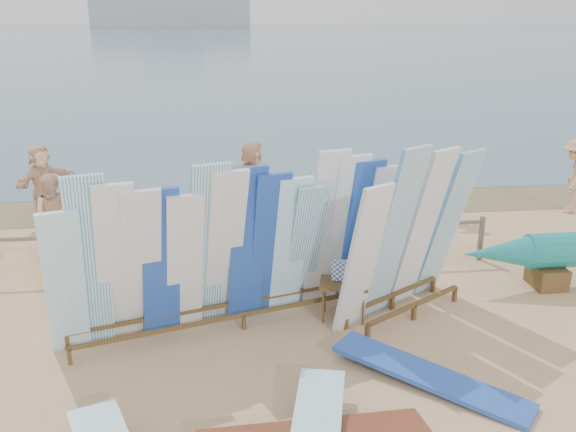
{
  "coord_description": "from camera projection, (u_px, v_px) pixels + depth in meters",
  "views": [
    {
      "loc": [
        0.94,
        -7.8,
        4.71
      ],
      "look_at": [
        2.14,
        2.9,
        1.09
      ],
      "focal_mm": 38.0,
      "sensor_mm": 36.0,
      "label": 1
    }
  ],
  "objects": [
    {
      "name": "ground",
      "position": [
        163.0,
        357.0,
        8.75
      ],
      "size": [
        160.0,
        160.0,
        0.0
      ],
      "primitive_type": "plane",
      "color": "tan",
      "rests_on": "ground"
    },
    {
      "name": "ocean",
      "position": [
        213.0,
        35.0,
        129.32
      ],
      "size": [
        320.0,
        240.0,
        0.02
      ],
      "primitive_type": "cube",
      "color": "#446479",
      "rests_on": "ground"
    },
    {
      "name": "wet_sand_strip",
      "position": [
        186.0,
        206.0,
        15.53
      ],
      "size": [
        40.0,
        2.6,
        0.01
      ],
      "primitive_type": "cube",
      "color": "olive",
      "rests_on": "ground"
    },
    {
      "name": "distant_ship",
      "position": [
        171.0,
        9.0,
        175.35
      ],
      "size": [
        45.0,
        8.0,
        14.0
      ],
      "color": "#999EA3",
      "rests_on": "ocean"
    },
    {
      "name": "fence",
      "position": [
        174.0,
        242.0,
        11.37
      ],
      "size": [
        12.08,
        0.08,
        0.9
      ],
      "color": "#695F4F",
      "rests_on": "ground"
    },
    {
      "name": "main_surfboard_rack",
      "position": [
        237.0,
        251.0,
        9.32
      ],
      "size": [
        5.5,
        2.21,
        2.74
      ],
      "rotation": [
        0.0,
        0.0,
        0.29
      ],
      "color": "brown",
      "rests_on": "ground"
    },
    {
      "name": "side_surfboard_rack",
      "position": [
        408.0,
        239.0,
        9.58
      ],
      "size": [
        2.56,
        1.99,
        2.91
      ],
      "rotation": [
        0.0,
        0.0,
        0.56
      ],
      "color": "brown",
      "rests_on": "ground"
    },
    {
      "name": "vendor_table",
      "position": [
        344.0,
        299.0,
        9.76
      ],
      "size": [
        0.87,
        0.7,
        1.02
      ],
      "rotation": [
        0.0,
        0.0,
        -0.23
      ],
      "color": "brown",
      "rests_on": "ground"
    },
    {
      "name": "flat_board_d",
      "position": [
        429.0,
        384.0,
        8.12
      ],
      "size": [
        2.39,
        2.21,
        0.24
      ],
      "primitive_type": "cube",
      "rotation": [
        0.06,
        0.0,
        0.85
      ],
      "color": "#244EB5",
      "rests_on": "ground"
    },
    {
      "name": "beach_chair_left",
      "position": [
        256.0,
        238.0,
        12.59
      ],
      "size": [
        0.78,
        0.8,
        0.94
      ],
      "rotation": [
        0.0,
        0.0,
        -0.4
      ],
      "color": "red",
      "rests_on": "ground"
    },
    {
      "name": "beach_chair_right",
      "position": [
        228.0,
        238.0,
        12.67
      ],
      "size": [
        0.57,
        0.59,
        0.85
      ],
      "rotation": [
        0.0,
        0.0,
        0.06
      ],
      "color": "red",
      "rests_on": "ground"
    },
    {
      "name": "stroller",
      "position": [
        271.0,
        234.0,
        12.31
      ],
      "size": [
        0.72,
        0.92,
        1.13
      ],
      "rotation": [
        0.0,
        0.0,
        -0.2
      ],
      "color": "red",
      "rests_on": "ground"
    },
    {
      "name": "beachgoer_5",
      "position": [
        253.0,
        180.0,
        14.33
      ],
      "size": [
        1.35,
        1.81,
        1.89
      ],
      "primitive_type": "imported",
      "rotation": [
        0.0,
        0.0,
        2.08
      ],
      "color": "beige",
      "rests_on": "ground"
    },
    {
      "name": "beachgoer_2",
      "position": [
        56.0,
        217.0,
        12.02
      ],
      "size": [
        0.88,
        0.49,
        1.73
      ],
      "primitive_type": "imported",
      "rotation": [
        0.0,
        0.0,
        0.11
      ],
      "color": "beige",
      "rests_on": "ground"
    },
    {
      "name": "beachgoer_11",
      "position": [
        42.0,
        181.0,
        14.46
      ],
      "size": [
        1.39,
        1.64,
        1.77
      ],
      "primitive_type": "imported",
      "rotation": [
        0.0,
        0.0,
        0.94
      ],
      "color": "beige",
      "rests_on": "ground"
    },
    {
      "name": "beachgoer_6",
      "position": [
        228.0,
        203.0,
        12.83
      ],
      "size": [
        0.77,
        0.96,
        1.78
      ],
      "primitive_type": "imported",
      "rotation": [
        0.0,
        0.0,
        1.09
      ],
      "color": "tan",
      "rests_on": "ground"
    },
    {
      "name": "beachgoer_10",
      "position": [
        448.0,
        188.0,
        14.27
      ],
      "size": [
        0.93,
        0.94,
        1.57
      ],
      "primitive_type": "imported",
      "rotation": [
        0.0,
        0.0,
        0.8
      ],
      "color": "#8C6042",
      "rests_on": "ground"
    },
    {
      "name": "beachgoer_extra_0",
      "position": [
        573.0,
        176.0,
        14.83
      ],
      "size": [
        1.01,
        1.26,
        1.83
      ],
      "primitive_type": "imported",
      "rotation": [
        0.0,
        0.0,
        4.19
      ],
      "color": "tan",
      "rests_on": "ground"
    }
  ]
}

